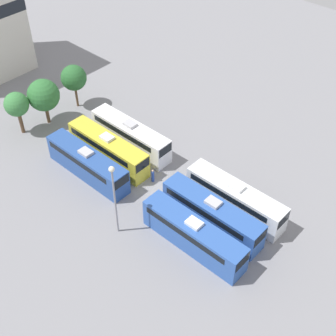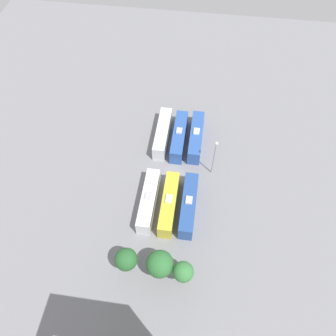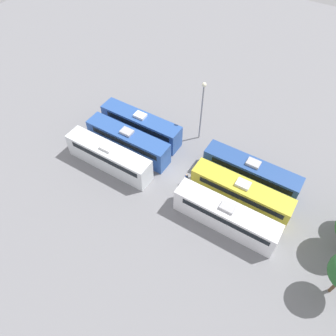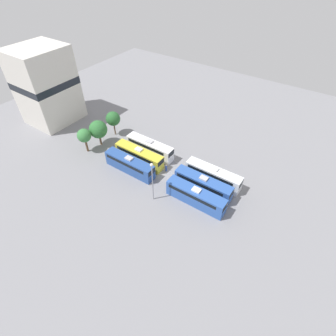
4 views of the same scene
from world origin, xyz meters
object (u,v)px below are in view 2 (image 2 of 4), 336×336
at_px(bus_1, 179,136).
at_px(bus_5, 149,201).
at_px(tree_1, 160,264).
at_px(light_pole, 215,153).
at_px(bus_3, 188,205).
at_px(bus_0, 196,137).
at_px(bus_4, 169,204).
at_px(worker_person, 169,176).
at_px(tree_2, 126,259).
at_px(tree_0, 183,272).
at_px(bus_2, 163,133).

relative_size(bus_1, bus_5, 1.00).
bearing_deg(tree_1, bus_5, -71.87).
xyz_separation_m(bus_1, light_pole, (-7.36, 6.86, 4.27)).
bearing_deg(bus_3, bus_0, -89.59).
xyz_separation_m(bus_4, light_pole, (-7.25, -9.36, 4.27)).
relative_size(bus_5, worker_person, 6.79).
bearing_deg(worker_person, tree_2, 77.67).
xyz_separation_m(tree_0, tree_1, (3.70, -0.73, -0.04)).
relative_size(bus_4, tree_0, 1.97).
height_order(bus_1, bus_2, same).
height_order(tree_0, tree_1, tree_1).
bearing_deg(worker_person, bus_0, -113.61).
relative_size(bus_2, tree_0, 1.97).
bearing_deg(bus_1, light_pole, 137.04).
xyz_separation_m(bus_2, bus_3, (-7.18, 16.44, 0.00)).
relative_size(bus_0, bus_5, 1.00).
relative_size(bus_0, bus_2, 1.00).
bearing_deg(bus_4, bus_3, -176.53).
bearing_deg(bus_0, bus_1, 5.90).
bearing_deg(bus_2, tree_0, 104.46).
bearing_deg(tree_2, bus_3, -124.65).
bearing_deg(bus_2, bus_1, 172.81).
bearing_deg(bus_5, bus_3, -179.48).
xyz_separation_m(bus_3, tree_1, (3.29, 12.24, 2.52)).
relative_size(bus_0, worker_person, 6.79).
relative_size(worker_person, tree_2, 0.27).
relative_size(bus_4, worker_person, 6.79).
bearing_deg(bus_1, tree_0, 97.96).
height_order(bus_1, light_pole, light_pole).
relative_size(bus_2, worker_person, 6.79).
distance_m(bus_2, bus_3, 17.94).
distance_m(light_pole, tree_1, 22.57).
bearing_deg(bus_4, bus_5, -2.27).
xyz_separation_m(bus_4, tree_0, (-3.94, 12.76, 2.56)).
xyz_separation_m(light_pole, tree_2, (12.25, 21.48, -1.51)).
height_order(bus_3, worker_person, bus_3).
relative_size(bus_4, tree_1, 1.83).
height_order(bus_2, worker_person, bus_2).
distance_m(bus_0, bus_4, 16.92).
relative_size(bus_1, worker_person, 6.79).
distance_m(bus_2, tree_1, 29.06).
distance_m(bus_5, tree_0, 15.24).
distance_m(bus_2, tree_0, 30.49).
height_order(worker_person, tree_0, tree_0).
relative_size(bus_2, bus_3, 1.00).
xyz_separation_m(bus_2, tree_0, (-7.59, 29.42, 2.56)).
relative_size(worker_person, tree_0, 0.29).
bearing_deg(bus_4, tree_1, 91.15).
bearing_deg(tree_1, bus_2, -82.28).
height_order(tree_1, tree_2, tree_1).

